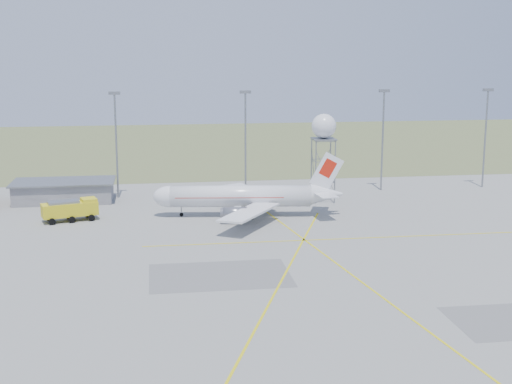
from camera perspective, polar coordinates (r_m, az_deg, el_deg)
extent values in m
plane|color=gray|center=(82.42, 12.28, -9.12)|extent=(400.00, 400.00, 0.00)
cube|color=#5A703D|center=(215.81, -0.75, 3.85)|extent=(400.00, 120.00, 0.03)
cube|color=gray|center=(139.73, -15.11, 0.00)|extent=(18.00, 9.00, 3.60)
cube|color=gray|center=(139.37, -15.15, 0.78)|extent=(19.00, 10.00, 0.30)
cylinder|color=gray|center=(139.50, -11.10, 3.58)|extent=(0.36, 0.36, 20.00)
cube|color=gray|center=(138.50, -11.27, 7.76)|extent=(2.20, 0.50, 0.60)
cylinder|color=gray|center=(140.47, -0.85, 3.85)|extent=(0.36, 0.36, 20.00)
cube|color=gray|center=(139.48, -0.86, 8.00)|extent=(2.20, 0.50, 0.60)
cylinder|color=gray|center=(146.70, 10.09, 4.00)|extent=(0.36, 0.36, 20.00)
cube|color=gray|center=(145.76, 10.23, 7.98)|extent=(2.20, 0.50, 0.60)
cylinder|color=gray|center=(155.01, 17.85, 4.02)|extent=(0.36, 0.36, 20.00)
cube|color=gray|center=(154.11, 18.09, 7.78)|extent=(2.20, 0.50, 0.60)
cylinder|color=silver|center=(122.76, -1.26, -0.33)|extent=(24.41, 6.53, 3.71)
ellipsoid|color=silver|center=(123.31, -6.87, -0.36)|extent=(6.34, 4.39, 3.71)
cube|color=black|center=(123.31, -7.40, -0.11)|extent=(1.64, 2.19, 0.91)
cone|color=silver|center=(123.65, 5.64, -0.17)|extent=(5.97, 4.34, 3.71)
cube|color=silver|center=(122.93, 5.68, 1.61)|extent=(5.94, 0.98, 6.98)
cube|color=red|center=(122.84, 5.77, 1.91)|extent=(3.21, 0.69, 3.58)
cube|color=silver|center=(126.40, 5.27, 0.31)|extent=(3.55, 5.42, 0.17)
cube|color=silver|center=(120.61, 5.60, -0.24)|extent=(3.55, 5.42, 0.17)
cube|color=silver|center=(131.14, -0.66, 0.02)|extent=(9.10, 15.49, 0.33)
cube|color=silver|center=(114.82, -0.54, -1.63)|extent=(11.79, 14.90, 0.33)
cylinder|color=slate|center=(128.40, -1.68, -0.61)|extent=(4.12, 2.58, 2.14)
cylinder|color=slate|center=(117.89, -1.69, -1.71)|extent=(4.12, 2.58, 2.14)
cube|color=red|center=(122.75, -2.12, -0.29)|extent=(18.88, 5.92, 0.11)
cylinder|color=black|center=(123.82, -5.98, -1.76)|extent=(0.72, 0.72, 0.84)
cube|color=black|center=(123.46, -0.39, -1.74)|extent=(1.58, 5.64, 0.84)
cylinder|color=gray|center=(123.36, -0.39, -1.55)|extent=(0.25, 0.25, 1.67)
cylinder|color=gray|center=(132.41, 4.80, 1.58)|extent=(0.22, 0.22, 11.95)
cylinder|color=gray|center=(133.28, 6.34, 1.61)|extent=(0.22, 0.22, 11.95)
cylinder|color=gray|center=(136.79, 5.95, 1.88)|extent=(0.22, 0.22, 11.95)
cylinder|color=gray|center=(135.94, 4.45, 1.84)|extent=(0.22, 0.22, 11.95)
cube|color=gray|center=(133.72, 5.43, 4.25)|extent=(4.28, 4.28, 0.23)
sphere|color=silver|center=(133.44, 5.45, 5.27)|extent=(4.60, 4.60, 4.60)
cube|color=gold|center=(123.60, -14.68, -1.34)|extent=(9.60, 5.51, 2.23)
cube|color=gold|center=(123.99, -13.23, -0.80)|extent=(3.14, 3.41, 1.42)
cube|color=black|center=(124.10, -12.91, -0.72)|extent=(0.85, 2.55, 1.01)
cube|color=gray|center=(123.16, -15.17, -0.78)|extent=(5.54, 3.77, 0.40)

